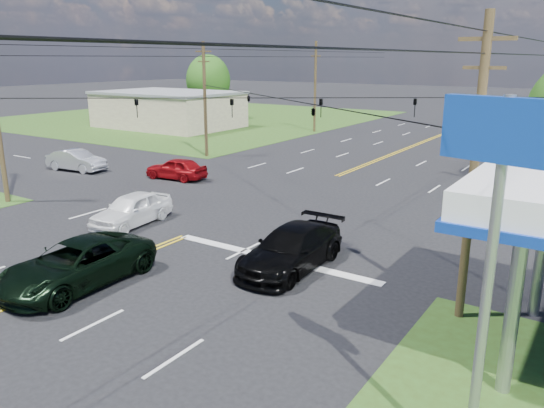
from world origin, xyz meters
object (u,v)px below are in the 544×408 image
Objects in this scene: pole_se at (474,169)px; polesign_se at (499,191)px; pole_nw at (205,98)px; tree_far_l at (208,81)px; suv_black at (291,249)px; pickup_dkgreen at (77,264)px; retail_nw at (169,110)px; sedan_silver at (76,160)px; pole_left_far at (315,86)px; pickup_white at (132,209)px.

polesign_se is at bearing -74.23° from pole_se.
pole_nw is 1.09× the size of tree_far_l.
pole_se is 60.88m from tree_far_l.
tree_far_l is 55.88m from suv_black.
pickup_dkgreen is at bearing -135.66° from suv_black.
retail_nw is 26.33m from sedan_silver.
tree_far_l reaches higher than suv_black.
pole_nw is 0.95× the size of pole_left_far.
sedan_silver is 0.63× the size of polesign_se.
polesign_se reaches higher than retail_nw.
retail_nw is at bearing -160.56° from pole_left_far.
tree_far_l is 1.45× the size of pickup_dkgreen.
pole_nw is 2.00× the size of sedan_silver.
retail_nw is 40.05m from pickup_white.
sedan_silver is at bearing 141.54° from pickup_dkgreen.
suv_black is (5.76, 5.78, -0.00)m from pickup_dkgreen.
retail_nw is 18.30m from pole_left_far.
tree_far_l is (-19.00, 4.00, 0.03)m from pole_left_far.
suv_black is 1.21× the size of sedan_silver.
pole_se is at bearing 21.24° from pickup_dkgreen.
pole_se is 1.00× the size of pole_nw.
suv_black is (19.26, -17.50, -4.08)m from pole_nw.
retail_nw is at bearing 144.21° from pole_se.
pole_nw is 1.65× the size of suv_black.
sedan_silver is 35.85m from polesign_se.
retail_nw is 53.09m from pole_se.
pole_se reaches higher than pickup_white.
suv_black is at bearing -40.07° from retail_nw.
tree_far_l is 49.31m from pickup_white.
pole_nw is at bearing -30.76° from sedan_silver.
tree_far_l reaches higher than polesign_se.
tree_far_l is 1.51× the size of suv_black.
retail_nw reaches higher than suv_black.
pole_left_far is 41.50m from suv_black.
retail_nw is at bearing 21.22° from sedan_silver.
pole_left_far is at bearing -11.89° from tree_far_l.
pole_se is at bearing 105.77° from polesign_se.
retail_nw is 58.94m from polesign_se.
pole_left_far is at bearing -16.12° from sedan_silver.
pole_left_far is 29.63m from sedan_silver.
sedan_silver is at bearing -112.94° from pole_nw.
pole_left_far is at bearing 19.44° from retail_nw.
tree_far_l is 56.72m from pickup_dkgreen.
polesign_se is (32.19, -14.92, 5.15)m from sedan_silver.
retail_nw is 1.68× the size of pole_nw.
pole_se is at bearing -34.70° from pole_nw.
pole_se is 1.58× the size of pickup_dkgreen.
pole_se and pole_nw have the same top height.
pole_left_far reaches higher than pole_nw.
pole_se reaches higher than suv_black.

